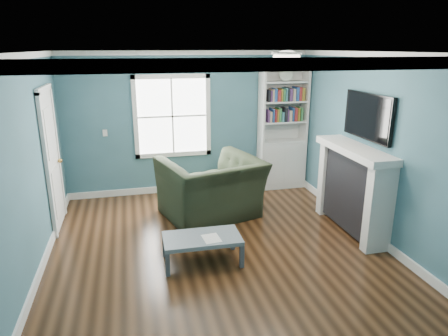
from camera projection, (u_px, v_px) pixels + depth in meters
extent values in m
plane|color=black|center=(219.00, 251.00, 5.42)|extent=(5.00, 5.00, 0.00)
plane|color=#365E68|center=(189.00, 124.00, 7.37)|extent=(4.50, 0.00, 4.50)
plane|color=#365E68|center=(299.00, 255.00, 2.72)|extent=(4.50, 0.00, 4.50)
plane|color=#365E68|center=(26.00, 171.00, 4.54)|extent=(0.00, 5.00, 5.00)
plane|color=#365E68|center=(376.00, 149.00, 5.54)|extent=(0.00, 5.00, 5.00)
plane|color=white|center=(218.00, 52.00, 4.67)|extent=(5.00, 5.00, 0.00)
cube|color=white|center=(191.00, 187.00, 7.72)|extent=(4.50, 0.03, 0.12)
cube|color=white|center=(42.00, 267.00, 4.91)|extent=(0.03, 5.00, 0.12)
cube|color=white|center=(366.00, 230.00, 5.90)|extent=(0.03, 5.00, 0.12)
cube|color=white|center=(187.00, 53.00, 6.99)|extent=(4.50, 0.04, 0.08)
cube|color=white|center=(309.00, 64.00, 2.37)|extent=(4.50, 0.04, 0.08)
cube|color=white|center=(11.00, 57.00, 4.18)|extent=(0.04, 5.00, 0.08)
cube|color=white|center=(386.00, 55.00, 5.17)|extent=(0.04, 5.00, 0.08)
cube|color=white|center=(172.00, 116.00, 7.26)|extent=(1.24, 0.01, 1.34)
cube|color=white|center=(135.00, 118.00, 7.09)|extent=(0.08, 0.06, 1.50)
cube|color=white|center=(208.00, 115.00, 7.39)|extent=(0.08, 0.06, 1.50)
cube|color=white|center=(174.00, 154.00, 7.45)|extent=(1.40, 0.06, 0.08)
cube|color=white|center=(171.00, 76.00, 7.04)|extent=(1.40, 0.06, 0.08)
cube|color=white|center=(172.00, 116.00, 7.24)|extent=(1.24, 0.03, 0.03)
cube|color=white|center=(172.00, 116.00, 7.24)|extent=(0.03, 0.03, 1.34)
cube|color=silver|center=(281.00, 164.00, 7.82)|extent=(0.90, 0.35, 0.90)
cube|color=silver|center=(262.00, 107.00, 7.39)|extent=(0.04, 0.35, 1.40)
cube|color=silver|center=(305.00, 105.00, 7.58)|extent=(0.04, 0.35, 1.40)
cube|color=silver|center=(280.00, 105.00, 7.64)|extent=(0.90, 0.02, 1.40)
cube|color=silver|center=(285.00, 69.00, 7.29)|extent=(0.90, 0.35, 0.04)
cube|color=silver|center=(282.00, 141.00, 7.68)|extent=(0.84, 0.33, 0.03)
cube|color=silver|center=(283.00, 122.00, 7.57)|extent=(0.84, 0.33, 0.03)
cube|color=silver|center=(284.00, 101.00, 7.46)|extent=(0.84, 0.33, 0.03)
cube|color=silver|center=(285.00, 82.00, 7.36)|extent=(0.84, 0.33, 0.03)
cube|color=#593366|center=(283.00, 115.00, 7.52)|extent=(0.70, 0.25, 0.22)
cube|color=tan|center=(284.00, 95.00, 7.41)|extent=(0.70, 0.25, 0.22)
cylinder|color=beige|center=(286.00, 74.00, 7.27)|extent=(0.26, 0.06, 0.26)
cube|color=black|center=(353.00, 192.00, 5.90)|extent=(0.30, 1.20, 1.10)
cube|color=black|center=(351.00, 205.00, 5.95)|extent=(0.22, 0.65, 0.70)
cube|color=silver|center=(379.00, 209.00, 5.27)|extent=(0.36, 0.16, 1.20)
cube|color=silver|center=(330.00, 178.00, 6.52)|extent=(0.36, 0.16, 1.20)
cube|color=silver|center=(355.00, 150.00, 5.70)|extent=(0.44, 1.58, 0.10)
cube|color=black|center=(368.00, 116.00, 5.60)|extent=(0.06, 1.10, 0.65)
cube|color=silver|center=(52.00, 162.00, 5.93)|extent=(0.04, 0.80, 2.05)
cube|color=white|center=(47.00, 170.00, 5.52)|extent=(0.05, 0.08, 2.13)
cube|color=white|center=(58.00, 154.00, 6.35)|extent=(0.05, 0.08, 2.13)
cube|color=white|center=(43.00, 89.00, 5.62)|extent=(0.05, 0.98, 0.08)
sphere|color=#BF8C3F|center=(60.00, 161.00, 6.25)|extent=(0.07, 0.07, 0.07)
ellipsoid|color=white|center=(287.00, 57.00, 4.98)|extent=(0.34, 0.34, 0.15)
cylinder|color=white|center=(287.00, 53.00, 4.96)|extent=(0.38, 0.38, 0.03)
cube|color=white|center=(105.00, 133.00, 7.05)|extent=(0.08, 0.01, 0.12)
imported|color=#222C1C|center=(211.00, 178.00, 6.37)|extent=(1.68, 1.33, 1.29)
cube|color=#454953|center=(168.00, 265.00, 4.80)|extent=(0.05, 0.05, 0.30)
cube|color=#454953|center=(242.00, 256.00, 4.99)|extent=(0.05, 0.05, 0.30)
cube|color=#454953|center=(165.00, 246.00, 5.24)|extent=(0.05, 0.05, 0.30)
cube|color=#454953|center=(233.00, 239.00, 5.43)|extent=(0.05, 0.05, 0.30)
cube|color=slate|center=(202.00, 238.00, 5.06)|extent=(0.99, 0.55, 0.05)
cube|color=white|center=(211.00, 238.00, 5.00)|extent=(0.23, 0.28, 0.00)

